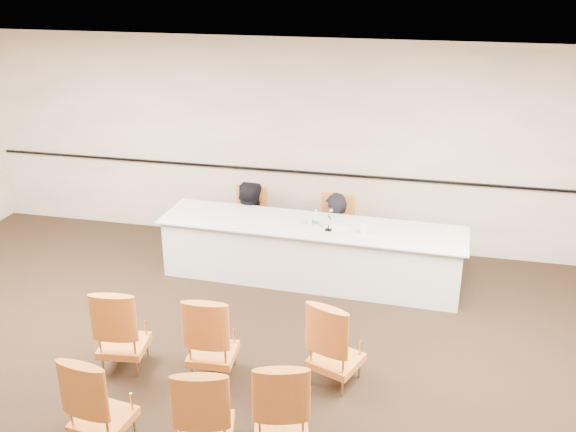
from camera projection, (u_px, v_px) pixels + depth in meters
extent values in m
plane|color=black|center=(221.00, 408.00, 6.15)|extent=(10.00, 10.00, 0.00)
plane|color=white|center=(206.00, 97.00, 5.02)|extent=(10.00, 10.00, 0.00)
cube|color=#BAAC92|center=(305.00, 145.00, 9.19)|extent=(10.00, 0.04, 3.00)
cube|color=black|center=(304.00, 172.00, 9.31)|extent=(9.80, 0.04, 0.03)
imported|color=black|center=(334.00, 246.00, 8.96)|extent=(0.64, 0.47, 1.61)
imported|color=black|center=(248.00, 236.00, 9.26)|extent=(0.94, 0.81, 1.67)
cube|color=white|center=(336.00, 227.00, 8.21)|extent=(0.37, 0.34, 0.00)
cylinder|color=silver|center=(311.00, 222.00, 8.24)|extent=(0.08, 0.08, 0.10)
cylinder|color=white|center=(364.00, 229.00, 7.98)|extent=(0.11, 0.11, 0.13)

